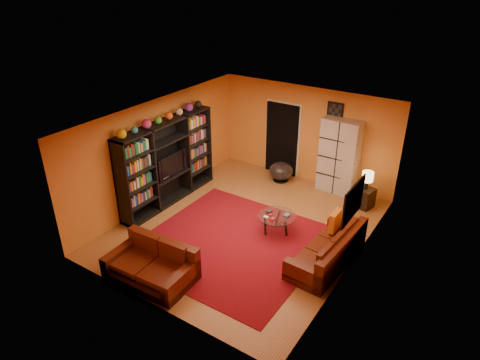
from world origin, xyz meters
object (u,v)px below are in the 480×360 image
Objects in this scene: entertainment_unit at (167,162)px; bowl_chair at (281,171)px; tv at (169,164)px; loveseat at (154,264)px; storage_cabinet at (339,156)px; coffee_table at (277,218)px; table_lamp at (368,177)px; sofa at (330,252)px; side_table at (365,198)px.

entertainment_unit is 3.19m from bowl_chair.
tv is 0.59× the size of loveseat.
loveseat is 4.91m from bowl_chair.
loveseat is at bearing -103.66° from storage_cabinet.
tv is at bearing -125.60° from bowl_chair.
coffee_table is at bearing -63.81° from bowl_chair.
sofa is at bearing -86.05° from table_lamp.
bowl_chair is 2.40m from side_table.
sofa reaches higher than bowl_chair.
sofa is 3.73m from bowl_chair.
tv is at bearing -176.51° from coffee_table.
entertainment_unit reaches higher than bowl_chair.
side_table is at bearing -30.62° from loveseat.
tv is 2.99m from coffee_table.
sofa is (4.36, -0.21, -0.72)m from tv.
table_lamp is at bearing -30.62° from loveseat.
sofa is (4.41, -0.20, -0.76)m from entertainment_unit.
bowl_chair is (1.78, 2.49, -0.72)m from tv.
side_table is at bearing -21.75° from storage_cabinet.
tv reaches higher than side_table.
table_lamp reaches higher than sofa.
bowl_chair is 1.31× the size of side_table.
loveseat is at bearing -115.29° from coffee_table.
tv reaches higher than coffee_table.
tv is 0.49× the size of sofa.
loveseat is at bearing -136.67° from sofa.
side_table is 0.57m from table_lamp.
tv is 2.01× the size of side_table.
entertainment_unit is at bearing -176.34° from coffee_table.
tv is 4.86m from side_table.
tv reaches higher than bowl_chair.
table_lamp is at bearing 97.62° from sofa.
table_lamp reaches higher than coffee_table.
table_lamp is (2.40, -0.12, 0.53)m from bowl_chair.
storage_cabinet reaches higher than bowl_chair.
table_lamp is at bearing 60.00° from coffee_table.
table_lamp reaches higher than loveseat.
storage_cabinet is at bearing 113.58° from sofa.
entertainment_unit is 4.34m from storage_cabinet.
storage_cabinet is 3.94× the size of side_table.
coffee_table is (2.97, 0.19, -0.66)m from entertainment_unit.
coffee_table is 1.31× the size of bowl_chair.
storage_cabinet is (0.35, 2.61, 0.60)m from coffee_table.
entertainment_unit is at bearing -150.67° from side_table.
storage_cabinet reaches higher than loveseat.
coffee_table is (2.92, 0.18, -0.62)m from tv.
loveseat is (-2.67, -2.21, -0.01)m from sofa.
storage_cabinet is 1.24m from side_table.
sofa is at bearing -2.58° from entertainment_unit.
bowl_chair is at bearing -4.21° from loveseat.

